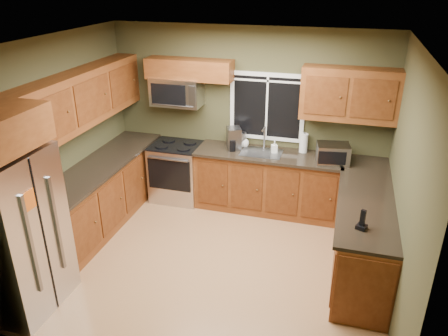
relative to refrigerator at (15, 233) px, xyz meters
The scene contains 28 objects.
floor 2.35m from the refrigerator, 36.78° to the left, with size 4.20×4.20×0.00m, color #9B6B44.
ceiling 2.82m from the refrigerator, 36.78° to the left, with size 4.20×4.20×0.00m, color white.
back_wall 3.58m from the refrigerator, 60.71° to the left, with size 4.20×4.20×0.00m, color #3E3C22.
front_wall 1.86m from the refrigerator, 16.04° to the right, with size 4.20×4.20×0.00m, color #3E3C22.
left_wall 1.42m from the refrigerator, 105.52° to the left, with size 3.60×3.60×0.00m, color #3E3C22.
right_wall 4.08m from the refrigerator, 18.71° to the left, with size 3.60×3.60×0.00m, color #3E3C22.
window 3.75m from the refrigerator, 56.52° to the left, with size 1.12×0.03×1.02m.
base_cabinets_left 1.83m from the refrigerator, 91.97° to the left, with size 0.60×2.65×0.90m, color brown.
countertop_left 1.78m from the refrigerator, 91.16° to the left, with size 0.65×2.65×0.04m, color black.
base_cabinets_back 3.56m from the refrigerator, 52.43° to the left, with size 2.17×0.60×0.90m, color brown.
countertop_back 3.51m from the refrigerator, 52.18° to the left, with size 2.17×0.65×0.04m, color black.
base_cabinets_peninsula 4.02m from the refrigerator, 27.50° to the left, with size 0.60×2.52×0.90m.
countertop_peninsula 3.97m from the refrigerator, 27.77° to the left, with size 0.65×2.50×0.04m, color black.
upper_cabinets_left 2.03m from the refrigerator, 96.30° to the left, with size 0.33×2.65×0.72m, color brown.
upper_cabinets_back_left 3.28m from the refrigerator, 73.15° to the left, with size 1.30×0.33×0.30m, color brown.
upper_cabinets_back_right 4.44m from the refrigerator, 42.62° to the left, with size 1.30×0.33×0.72m, color brown.
refrigerator is the anchor object (origin of this frame).
range 2.89m from the refrigerator, 76.03° to the left, with size 0.76×0.69×0.94m.
microwave 3.10m from the refrigerator, 76.66° to the left, with size 0.76×0.41×0.42m.
sink 3.46m from the refrigerator, 53.87° to the left, with size 0.60×0.42×0.36m.
toaster_oven 4.08m from the refrigerator, 41.27° to the left, with size 0.49×0.40×0.27m.
coffee_maker 3.25m from the refrigerator, 60.34° to the left, with size 0.28×0.32×0.33m.
kettle 3.40m from the refrigerator, 60.21° to the left, with size 0.18×0.18×0.27m.
paper_towel_roll 3.98m from the refrigerator, 48.63° to the left, with size 0.13×0.13×0.31m.
soap_bottle_a 3.40m from the refrigerator, 62.08° to the left, with size 0.11×0.11×0.28m, color #D55814.
soap_bottle_b 3.60m from the refrigerator, 51.91° to the left, with size 0.08×0.08×0.18m, color white.
soap_bottle_c 3.42m from the refrigerator, 59.42° to the left, with size 0.14×0.14×0.18m, color white.
cordless_phone 3.60m from the refrigerator, 16.40° to the left, with size 0.13×0.13×0.22m.
Camera 1 is at (1.41, -4.40, 3.38)m, focal length 35.00 mm.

